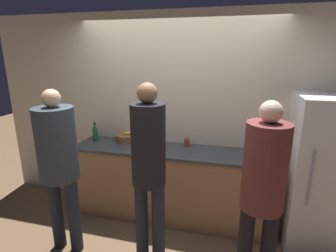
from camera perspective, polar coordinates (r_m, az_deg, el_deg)
ground_plane at (r=3.45m, az=-0.60°, el=-21.91°), size 14.00×14.00×0.00m
wall_back at (r=3.42m, az=2.03°, el=2.12°), size 5.20×0.06×2.60m
counter at (r=3.46m, az=0.85°, el=-12.37°), size 2.49×0.60×0.95m
refrigerator at (r=3.31m, az=30.46°, el=-8.95°), size 0.67×0.67×1.69m
person_left at (r=2.89m, az=-22.78°, el=-6.20°), size 0.39×0.39×1.77m
person_center at (r=2.50m, az=-4.22°, el=-8.20°), size 0.32×0.32×1.85m
person_right at (r=2.34m, az=19.98°, el=-11.99°), size 0.35×0.35×1.76m
fruit_bowl at (r=3.59m, az=-9.03°, el=-2.45°), size 0.29×0.29×0.13m
utensil_crock at (r=3.33m, az=19.58°, el=-4.30°), size 0.09×0.09×0.29m
bottle_green at (r=3.66m, az=-15.55°, el=-1.62°), size 0.07×0.07×0.25m
cup_white at (r=3.22m, az=-3.11°, el=-4.62°), size 0.09×0.09×0.08m
cup_red at (r=3.35m, az=4.12°, el=-3.52°), size 0.07×0.07×0.10m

